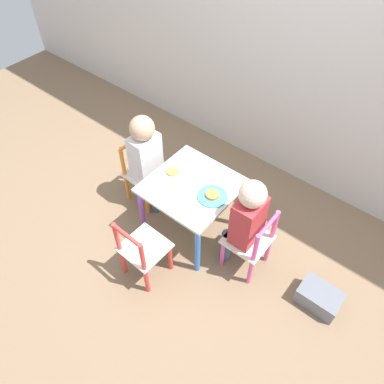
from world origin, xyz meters
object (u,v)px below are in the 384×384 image
Objects in this scene: kids_table at (192,193)px; chair_red at (142,251)px; child_right at (246,218)px; storage_bin at (319,297)px; chair_pink at (251,242)px; child_left at (147,155)px; plate_right at (212,196)px; plate_left at (173,172)px; chair_orange at (144,173)px.

kids_table is 1.06× the size of chair_red.
child_right is 2.96× the size of storage_bin.
chair_pink is at bearing -134.19° from chair_red.
chair_red is at bearing -91.40° from kids_table.
kids_table is 0.71× the size of child_left.
child_left is at bearing 177.71° from kids_table.
child_right is 0.67m from storage_bin.
child_right reaches higher than plate_right.
chair_red is at bearing -72.34° from plate_left.
chair_pink is 1.00× the size of chair_red.
chair_orange is at bearing 176.52° from plate_left.
chair_orange is at bearing 177.71° from kids_table.
chair_red is (-0.01, -0.47, -0.13)m from kids_table.
chair_red is 2.68× the size of plate_left.
chair_orange reaches higher than plate_right.
chair_orange is at bearing -91.25° from chair_pink.
chair_red is (-0.48, -0.47, 0.00)m from chair_pink.
child_left is at bearing -178.78° from storage_bin.
child_left is 4.03× the size of plate_left.
plate_left is (-0.15, 0.47, 0.22)m from chair_red.
plate_left is at bearing -70.94° from chair_red.
chair_orange reaches higher than kids_table.
chair_orange reaches higher than plate_left.
plate_right is 0.97× the size of plate_left.
kids_table is 1.01m from storage_bin.
child_right is (-0.06, -0.00, 0.20)m from chair_pink.
chair_pink is 2.76× the size of plate_right.
plate_left is 1.19m from storage_bin.
chair_red is 0.54m from plate_left.
storage_bin is (0.80, 0.05, -0.40)m from plate_right.
kids_table is at bearing 180.00° from plate_right.
chair_pink is at bearing 0.17° from plate_left.
plate_right is at bearing -89.36° from child_left.
plate_left is (-0.57, -0.00, 0.02)m from child_right.
child_left is at bearing -90.00° from chair_orange.
kids_table is 2.93× the size of plate_right.
chair_pink is 0.67m from chair_red.
child_right is at bearing -130.36° from chair_red.
plate_right reaches higher than kids_table.
child_right is (0.42, 0.47, 0.20)m from chair_red.
chair_red reaches higher than plate_right.
kids_table is at bearing -177.29° from storage_bin.
kids_table is 0.41m from child_left.
plate_right is (-0.31, -0.00, 0.22)m from chair_pink.
child_right is 0.57m from plate_left.
plate_right reaches higher than storage_bin.
chair_pink is 2.02× the size of storage_bin.
chair_pink is 2.68× the size of plate_left.
child_right reaches higher than chair_orange.
chair_red reaches higher than storage_bin.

